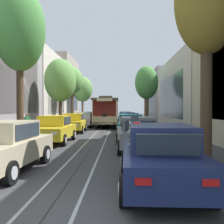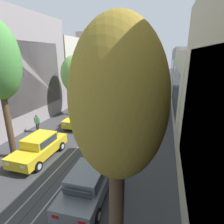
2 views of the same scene
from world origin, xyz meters
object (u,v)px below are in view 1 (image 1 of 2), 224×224
parked_car_blue_fourth_right (129,121)px  street_tree_kerb_right_near (207,6)px  cable_car_trolley (107,112)px  fire_hydrant (157,133)px  parked_car_grey_second_right (137,133)px  parked_car_yellow_mid_left (73,123)px  parked_car_teal_mid_right (131,125)px  street_tree_kerb_left_second (20,31)px  street_tree_kerb_left_mid (60,81)px  parked_car_white_fourth_left (85,119)px  parked_car_yellow_second_left (54,129)px  parked_car_navy_near_right (159,156)px  street_tree_kerb_left_fourth (72,81)px  street_tree_kerb_left_far (83,89)px  parked_car_teal_sixth_right (125,117)px  street_tree_kerb_right_second (146,84)px  motorcycle_with_rider (136,147)px  pedestrian_on_left_pavement (27,123)px  parked_car_green_fifth_left (91,117)px  parked_car_beige_near_left (4,146)px  parked_car_teal_fifth_right (127,119)px

parked_car_blue_fourth_right → street_tree_kerb_right_near: size_ratio=0.57×
cable_car_trolley → fire_hydrant: size_ratio=10.89×
parked_car_grey_second_right → cable_car_trolley: cable_car_trolley is taller
parked_car_yellow_mid_left → parked_car_teal_mid_right: 5.57m
street_tree_kerb_left_second → street_tree_kerb_left_mid: (0.03, 9.71, -1.72)m
parked_car_yellow_mid_left → parked_car_teal_mid_right: same height
parked_car_yellow_mid_left → parked_car_white_fourth_left: 6.42m
parked_car_yellow_second_left → parked_car_navy_near_right: same height
parked_car_white_fourth_left → parked_car_navy_near_right: (4.76, -21.09, 0.00)m
street_tree_kerb_left_fourth → street_tree_kerb_left_far: size_ratio=1.00×
parked_car_yellow_second_left → parked_car_teal_sixth_right: bearing=77.1°
parked_car_teal_mid_right → street_tree_kerb_left_far: 23.94m
parked_car_white_fourth_left → street_tree_kerb_left_fourth: street_tree_kerb_left_fourth is taller
parked_car_yellow_mid_left → parked_car_blue_fourth_right: bearing=27.8°
parked_car_teal_mid_right → street_tree_kerb_right_second: 11.21m
street_tree_kerb_right_near → street_tree_kerb_right_second: size_ratio=1.13×
parked_car_teal_sixth_right → parked_car_yellow_second_left: bearing=-102.9°
street_tree_kerb_left_far → street_tree_kerb_right_near: street_tree_kerb_right_near is taller
street_tree_kerb_left_second → street_tree_kerb_left_mid: size_ratio=1.31×
motorcycle_with_rider → pedestrian_on_left_pavement: size_ratio=1.14×
parked_car_white_fourth_left → parked_car_green_fifth_left: 6.34m
parked_car_navy_near_right → parked_car_teal_sixth_right: 28.53m
parked_car_navy_near_right → street_tree_kerb_left_mid: size_ratio=0.65×
parked_car_blue_fourth_right → pedestrian_on_left_pavement: pedestrian_on_left_pavement is taller
parked_car_teal_mid_right → street_tree_kerb_right_second: (2.24, 10.24, 3.99)m
motorcycle_with_rider → parked_car_beige_near_left: bearing=167.9°
parked_car_yellow_second_left → street_tree_kerb_right_second: size_ratio=0.65×
parked_car_yellow_mid_left → fire_hydrant: (6.27, -4.92, -0.38)m
parked_car_white_fourth_left → parked_car_teal_sixth_right: size_ratio=1.00×
parked_car_beige_near_left → street_tree_kerb_right_second: street_tree_kerb_right_second is taller
parked_car_yellow_second_left → street_tree_kerb_left_mid: bearing=101.1°
parked_car_blue_fourth_right → street_tree_kerb_right_near: (2.09, -14.58, 4.81)m
parked_car_white_fourth_left → motorcycle_with_rider: (4.22, -20.50, 0.13)m
parked_car_yellow_second_left → street_tree_kerb_left_far: 26.49m
parked_car_teal_sixth_right → street_tree_kerb_left_fourth: street_tree_kerb_left_fourth is taller
parked_car_green_fifth_left → parked_car_yellow_mid_left: bearing=-90.5°
parked_car_teal_fifth_right → fire_hydrant: 13.08m
parked_car_white_fourth_left → parked_car_grey_second_right: 16.06m
parked_car_grey_second_right → street_tree_kerb_left_mid: 14.00m
parked_car_grey_second_right → parked_car_teal_sixth_right: bearing=89.9°
parked_car_yellow_second_left → parked_car_green_fifth_left: size_ratio=1.00×
parked_car_yellow_mid_left → street_tree_kerb_right_near: (6.92, -12.03, 4.81)m
parked_car_navy_near_right → street_tree_kerb_left_fourth: (-6.85, 24.88, 4.60)m
parked_car_beige_near_left → parked_car_blue_fourth_right: size_ratio=1.01×
motorcycle_with_rider → fire_hydrant: (1.96, 9.16, -0.50)m
parked_car_white_fourth_left → parked_car_teal_mid_right: (4.60, -9.41, 0.00)m
street_tree_kerb_left_fourth → street_tree_kerb_left_far: 9.36m
street_tree_kerb_left_second → parked_car_teal_sixth_right: bearing=72.6°
parked_car_teal_fifth_right → street_tree_kerb_left_second: street_tree_kerb_left_second is taller
parked_car_teal_mid_right → cable_car_trolley: (-2.23, 9.92, 0.86)m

